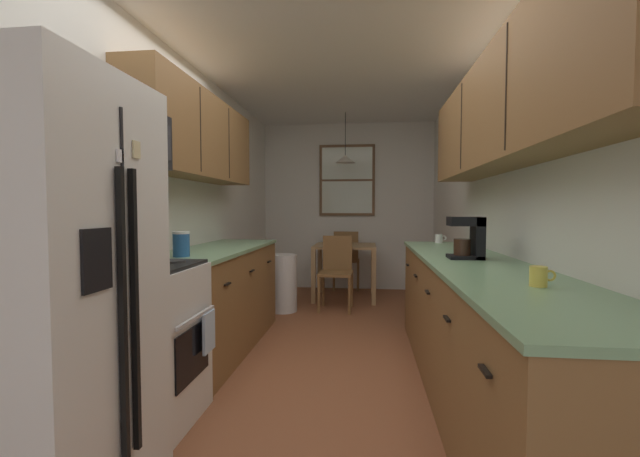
# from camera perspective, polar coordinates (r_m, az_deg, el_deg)

# --- Properties ---
(ground_plane) EXTENTS (12.00, 12.00, 0.00)m
(ground_plane) POSITION_cam_1_polar(r_m,az_deg,el_deg) (3.87, 1.94, -15.86)
(ground_plane) COLOR brown
(wall_left) EXTENTS (0.10, 9.00, 2.55)m
(wall_left) POSITION_cam_1_polar(r_m,az_deg,el_deg) (4.01, -17.66, 3.19)
(wall_left) COLOR white
(wall_left) RESTS_ON ground
(wall_right) EXTENTS (0.10, 9.00, 2.55)m
(wall_right) POSITION_cam_1_polar(r_m,az_deg,el_deg) (3.80, 22.72, 3.14)
(wall_right) COLOR white
(wall_right) RESTS_ON ground
(wall_back) EXTENTS (4.40, 0.10, 2.55)m
(wall_back) POSITION_cam_1_polar(r_m,az_deg,el_deg) (6.31, 3.93, 3.10)
(wall_back) COLOR white
(wall_back) RESTS_ON ground
(ceiling_slab) EXTENTS (4.40, 9.00, 0.08)m
(ceiling_slab) POSITION_cam_1_polar(r_m,az_deg,el_deg) (3.91, 2.01, 23.03)
(ceiling_slab) COLOR white
(refrigerator) EXTENTS (0.69, 0.74, 1.76)m
(refrigerator) POSITION_cam_1_polar(r_m,az_deg,el_deg) (1.96, -34.13, -8.08)
(refrigerator) COLOR white
(refrigerator) RESTS_ON ground
(stove_range) EXTENTS (0.66, 0.60, 1.10)m
(stove_range) POSITION_cam_1_polar(r_m,az_deg,el_deg) (2.62, -24.14, -14.45)
(stove_range) COLOR white
(stove_range) RESTS_ON ground
(microwave_over_range) EXTENTS (0.39, 0.58, 0.33)m
(microwave_over_range) POSITION_cam_1_polar(r_m,az_deg,el_deg) (2.60, -26.86, 11.46)
(microwave_over_range) COLOR black
(counter_left) EXTENTS (0.64, 1.88, 0.90)m
(counter_left) POSITION_cam_1_polar(r_m,az_deg,el_deg) (3.71, -14.23, -9.55)
(counter_left) COLOR brown
(counter_left) RESTS_ON ground
(upper_cabinets_left) EXTENTS (0.33, 1.96, 0.70)m
(upper_cabinets_left) POSITION_cam_1_polar(r_m,az_deg,el_deg) (3.68, -16.86, 12.21)
(upper_cabinets_left) COLOR brown
(counter_right) EXTENTS (0.64, 3.22, 0.90)m
(counter_right) POSITION_cam_1_polar(r_m,az_deg,el_deg) (2.84, 21.25, -13.44)
(counter_right) COLOR brown
(counter_right) RESTS_ON ground
(upper_cabinets_right) EXTENTS (0.33, 2.90, 0.67)m
(upper_cabinets_right) POSITION_cam_1_polar(r_m,az_deg,el_deg) (2.79, 24.91, 14.97)
(upper_cabinets_right) COLOR brown
(dining_table) EXTENTS (0.84, 0.78, 0.74)m
(dining_table) POSITION_cam_1_polar(r_m,az_deg,el_deg) (5.59, 3.54, -3.60)
(dining_table) COLOR #A87F51
(dining_table) RESTS_ON ground
(dining_chair_near) EXTENTS (0.41, 0.41, 0.90)m
(dining_chair_near) POSITION_cam_1_polar(r_m,az_deg,el_deg) (5.02, 2.34, -5.67)
(dining_chair_near) COLOR brown
(dining_chair_near) RESTS_ON ground
(dining_chair_far) EXTENTS (0.41, 0.41, 0.90)m
(dining_chair_far) POSITION_cam_1_polar(r_m,az_deg,el_deg) (6.20, 3.71, -4.07)
(dining_chair_far) COLOR brown
(dining_chair_far) RESTS_ON ground
(pendant_light) EXTENTS (0.27, 0.27, 0.68)m
(pendant_light) POSITION_cam_1_polar(r_m,az_deg,el_deg) (5.60, 3.58, 9.78)
(pendant_light) COLOR black
(back_window) EXTENTS (0.85, 0.05, 1.09)m
(back_window) POSITION_cam_1_polar(r_m,az_deg,el_deg) (6.26, 3.83, 6.80)
(back_window) COLOR brown
(trash_bin) EXTENTS (0.33, 0.33, 0.69)m
(trash_bin) POSITION_cam_1_polar(r_m,az_deg,el_deg) (4.94, -5.19, -7.65)
(trash_bin) COLOR white
(trash_bin) RESTS_ON ground
(storage_canister) EXTENTS (0.12, 0.12, 0.18)m
(storage_canister) POSITION_cam_1_polar(r_m,az_deg,el_deg) (3.00, -19.00, -2.09)
(storage_canister) COLOR #265999
(storage_canister) RESTS_ON counter_left
(dish_towel) EXTENTS (0.02, 0.16, 0.24)m
(dish_towel) POSITION_cam_1_polar(r_m,az_deg,el_deg) (2.58, -15.42, -13.87)
(dish_towel) COLOR silver
(coffee_maker) EXTENTS (0.22, 0.18, 0.28)m
(coffee_maker) POSITION_cam_1_polar(r_m,az_deg,el_deg) (2.90, 20.37, -1.10)
(coffee_maker) COLOR black
(coffee_maker) RESTS_ON counter_right
(mug_by_coffeemaker) EXTENTS (0.11, 0.07, 0.09)m
(mug_by_coffeemaker) POSITION_cam_1_polar(r_m,az_deg,el_deg) (4.17, 16.44, -1.36)
(mug_by_coffeemaker) COLOR white
(mug_by_coffeemaker) RESTS_ON counter_right
(mug_spare) EXTENTS (0.11, 0.07, 0.09)m
(mug_spare) POSITION_cam_1_polar(r_m,az_deg,el_deg) (1.99, 28.51, -5.96)
(mug_spare) COLOR #E5CC4C
(mug_spare) RESTS_ON counter_right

